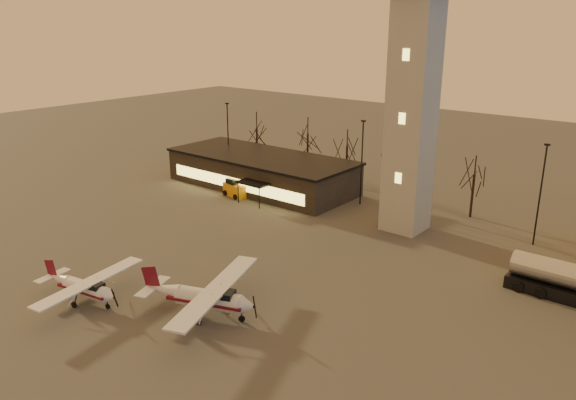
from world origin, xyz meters
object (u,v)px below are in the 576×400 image
at_px(control_tower, 415,71).
at_px(service_cart, 236,190).
at_px(cessna_front, 211,302).
at_px(terminal, 261,171).
at_px(cessna_rear, 88,292).
at_px(fuel_truck, 561,283).

height_order(control_tower, service_cart, control_tower).
bearing_deg(cessna_front, terminal, 105.15).
distance_m(cessna_front, cessna_rear, 10.13).
xyz_separation_m(cessna_rear, service_cart, (-10.45, 27.27, -0.14)).
bearing_deg(cessna_front, cessna_rear, -173.39).
xyz_separation_m(control_tower, cessna_front, (-2.35, -25.68, -15.16)).
bearing_deg(terminal, cessna_front, -54.62).
distance_m(terminal, cessna_rear, 33.96).
distance_m(cessna_front, service_cart, 29.91).
distance_m(control_tower, cessna_rear, 35.79).
distance_m(cessna_rear, fuel_truck, 37.33).
xyz_separation_m(control_tower, service_cart, (-21.83, -2.98, -15.50)).
distance_m(terminal, cessna_front, 33.95).
relative_size(control_tower, terminal, 1.28).
xyz_separation_m(terminal, cessna_rear, (10.61, -32.24, -1.20)).
bearing_deg(terminal, cessna_rear, -71.78).
xyz_separation_m(terminal, service_cart, (0.16, -4.97, -1.34)).
relative_size(terminal, fuel_truck, 3.08).
height_order(cessna_front, fuel_truck, cessna_front).
xyz_separation_m(cessna_front, fuel_truck, (19.34, 19.68, 0.04)).
bearing_deg(service_cart, fuel_truck, 6.96).
xyz_separation_m(cessna_front, service_cart, (-19.48, 22.70, -0.34)).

